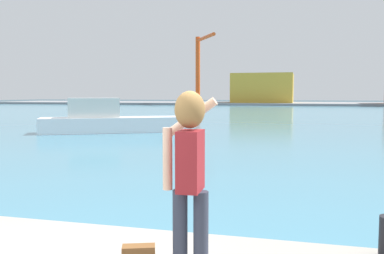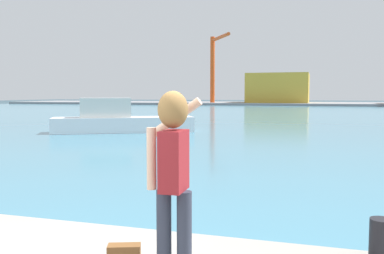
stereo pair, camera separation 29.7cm
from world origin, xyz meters
TOP-DOWN VIEW (x-y plane):
  - ground_plane at (0.00, 50.00)m, footprint 220.00×220.00m
  - harbor_water at (0.00, 52.00)m, footprint 140.00×100.00m
  - far_shore_dock at (0.00, 92.00)m, footprint 140.00×20.00m
  - person_photographer at (1.04, 0.79)m, footprint 0.52×0.55m
  - harbor_bollard at (2.96, 1.75)m, footprint 0.23×0.23m
  - boat_moored at (-9.34, 20.40)m, footprint 8.48×5.67m
  - warehouse_left at (-5.86, 92.18)m, footprint 13.05×13.98m
  - port_crane at (-19.30, 86.44)m, footprint 6.27×9.70m

SIDE VIEW (x-z plane):
  - ground_plane at x=0.00m, z-range 0.00..0.00m
  - harbor_water at x=0.00m, z-range 0.00..0.02m
  - far_shore_dock at x=0.00m, z-range 0.00..0.48m
  - boat_moored at x=-9.34m, z-range -0.31..1.80m
  - harbor_bollard at x=2.96m, z-range 0.65..1.09m
  - person_photographer at x=1.04m, z-range 0.85..2.59m
  - warehouse_left at x=-5.86m, z-range 0.48..6.85m
  - port_crane at x=-19.30m, z-range 2.17..16.70m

